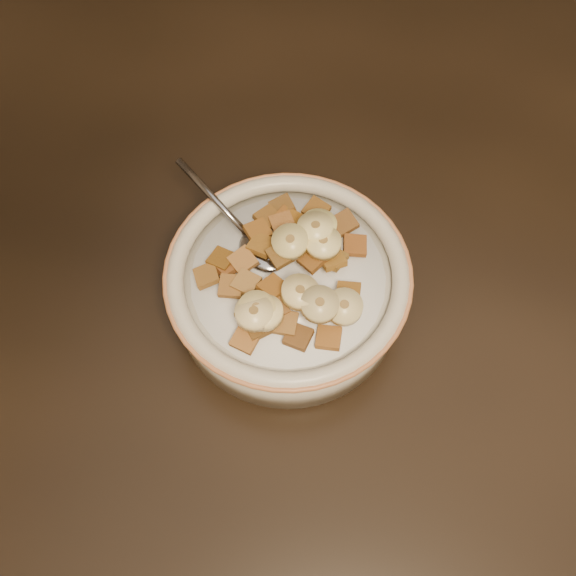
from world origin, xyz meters
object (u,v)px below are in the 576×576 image
(table, at_px, (522,246))
(chair, at_px, (487,90))
(cereal_bowl, at_px, (288,291))
(spoon, at_px, (263,251))

(table, relative_size, chair, 1.58)
(cereal_bowl, xyz_separation_m, spoon, (-0.03, 0.02, 0.03))
(table, height_order, chair, chair)
(table, height_order, cereal_bowl, cereal_bowl)
(spoon, bearing_deg, chair, -166.71)
(chair, bearing_deg, table, -88.11)
(spoon, bearing_deg, cereal_bowl, 90.00)
(cereal_bowl, relative_size, spoon, 4.17)
(table, xyz_separation_m, spoon, (-0.24, -0.12, 0.07))
(chair, xyz_separation_m, cereal_bowl, (-0.19, -0.66, 0.33))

